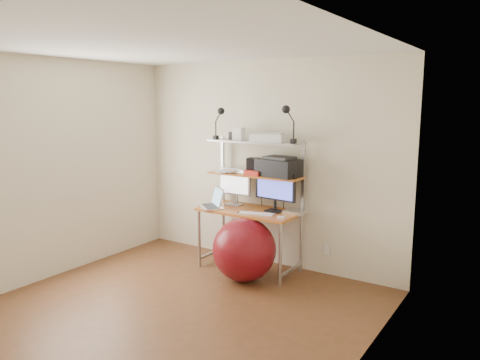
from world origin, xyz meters
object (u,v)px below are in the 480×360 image
object	(u,v)px
monitor_silver	(235,184)
exercise_ball	(244,250)
printer	(279,167)
monitor_black	(275,188)
laptop	(214,203)

from	to	relation	value
monitor_silver	exercise_ball	world-z (taller)	monitor_silver
printer	monitor_silver	bearing A→B (deg)	-168.68
printer	exercise_ball	xyz separation A→B (m)	(-0.17, -0.48, -0.90)
monitor_silver	monitor_black	size ratio (longest dim) A/B	0.90
monitor_silver	exercise_ball	distance (m)	0.90
monitor_black	exercise_ball	size ratio (longest dim) A/B	0.76
laptop	printer	bearing A→B (deg)	58.91
monitor_silver	laptop	xyz separation A→B (m)	(-0.13, -0.26, -0.21)
printer	monitor_black	bearing A→B (deg)	-98.38
monitor_silver	monitor_black	world-z (taller)	monitor_black
monitor_silver	exercise_ball	size ratio (longest dim) A/B	0.68
monitor_black	laptop	bearing A→B (deg)	-156.93
monitor_black	laptop	distance (m)	0.79
printer	exercise_ball	bearing A→B (deg)	-100.48
laptop	exercise_ball	xyz separation A→B (m)	(0.57, -0.20, -0.43)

